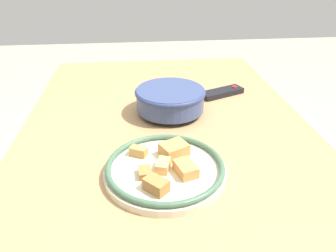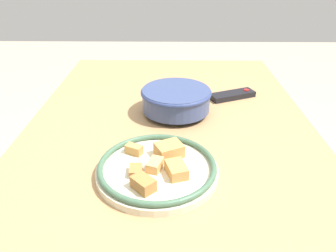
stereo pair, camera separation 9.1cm
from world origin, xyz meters
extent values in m
cube|color=tan|center=(0.00, 0.00, 0.74)|extent=(1.32, 0.88, 0.04)
cylinder|color=tan|center=(-0.59, -0.37, 0.36)|extent=(0.06, 0.06, 0.72)
cylinder|color=tan|center=(-0.59, 0.37, 0.36)|extent=(0.06, 0.06, 0.72)
cylinder|color=#384775|center=(-0.09, 0.02, 0.77)|extent=(0.10, 0.10, 0.02)
cylinder|color=#384775|center=(-0.09, 0.02, 0.81)|extent=(0.22, 0.22, 0.07)
cylinder|color=#9E4C1E|center=(-0.09, 0.02, 0.81)|extent=(0.19, 0.19, 0.06)
torus|color=navy|center=(-0.09, 0.02, 0.84)|extent=(0.23, 0.23, 0.01)
cylinder|color=beige|center=(0.24, -0.03, 0.77)|extent=(0.29, 0.29, 0.02)
torus|color=#42664C|center=(0.24, -0.03, 0.79)|extent=(0.28, 0.28, 0.01)
cube|color=tan|center=(0.18, -0.09, 0.79)|extent=(0.04, 0.05, 0.02)
cube|color=tan|center=(0.26, 0.02, 0.80)|extent=(0.07, 0.06, 0.03)
cube|color=#B2753D|center=(0.32, -0.05, 0.80)|extent=(0.06, 0.06, 0.03)
cube|color=#B2753D|center=(0.26, -0.08, 0.79)|extent=(0.04, 0.03, 0.02)
cube|color=tan|center=(0.24, -0.03, 0.79)|extent=(0.05, 0.04, 0.02)
cube|color=tan|center=(0.19, 0.00, 0.80)|extent=(0.08, 0.08, 0.03)
cube|color=black|center=(-0.22, 0.22, 0.77)|extent=(0.11, 0.17, 0.02)
cylinder|color=red|center=(-0.24, 0.28, 0.79)|extent=(0.02, 0.02, 0.00)
camera|label=1|loc=(0.87, -0.08, 1.24)|focal=35.00mm
camera|label=2|loc=(0.87, 0.01, 1.24)|focal=35.00mm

